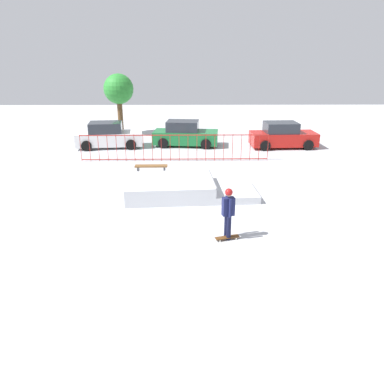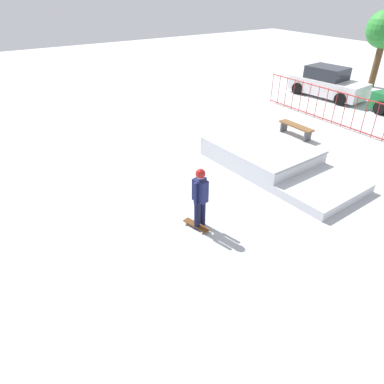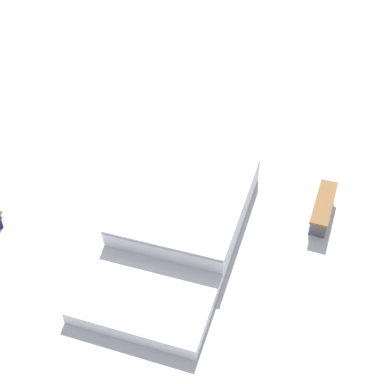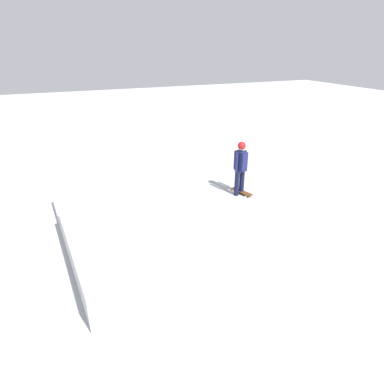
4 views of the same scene
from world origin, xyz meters
The scene contains 10 objects.
ground_plane centered at (0.00, 0.00, 0.00)m, with size 60.00×60.00×0.00m, color #B7BABF.
skate_ramp centered at (0.44, 0.60, 0.32)m, with size 5.56×2.96×0.74m.
skater centered at (2.01, -3.38, 1.01)m, with size 0.42×0.43×1.73m.
skateboard centered at (2.00, -3.48, 0.08)m, with size 0.82×0.42×0.09m.
perimeter_fence centered at (0.00, 6.04, 0.77)m, with size 10.41×0.11×1.50m.
park_bench centered at (-1.08, 3.49, 0.36)m, with size 1.61×0.42×0.48m.
parked_car_white centered at (-4.29, 9.34, 0.72)m, with size 4.26×2.28×1.60m.
parked_car_green centered at (0.56, 9.74, 0.72)m, with size 4.26×2.26×1.60m.
parked_car_red centered at (6.75, 9.19, 0.72)m, with size 4.18×2.09×1.60m.
distant_tree centered at (-4.20, 13.46, 3.18)m, with size 2.12×2.12×4.32m.
Camera 1 is at (0.73, -14.47, 5.72)m, focal length 35.42 mm.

